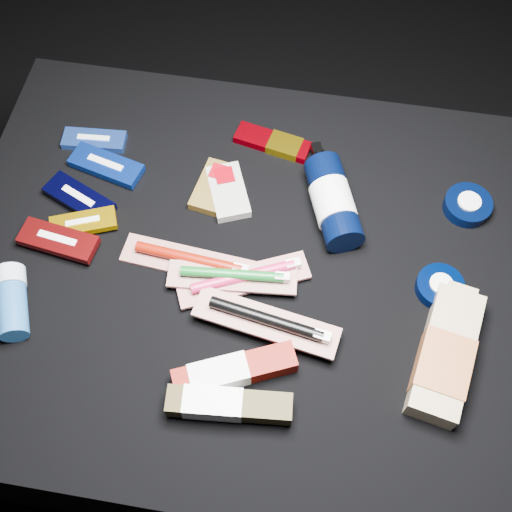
% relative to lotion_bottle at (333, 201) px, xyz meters
% --- Properties ---
extents(ground, '(3.00, 3.00, 0.00)m').
position_rel_lotion_bottle_xyz_m(ground, '(-0.13, -0.13, -0.43)').
color(ground, black).
rests_on(ground, ground).
extents(cloth_table, '(0.98, 0.78, 0.40)m').
position_rel_lotion_bottle_xyz_m(cloth_table, '(-0.13, -0.13, -0.23)').
color(cloth_table, black).
rests_on(cloth_table, ground).
extents(luna_bar_0, '(0.12, 0.05, 0.01)m').
position_rel_lotion_bottle_xyz_m(luna_bar_0, '(-0.44, 0.08, -0.03)').
color(luna_bar_0, blue).
rests_on(luna_bar_0, cloth_table).
extents(luna_bar_1, '(0.14, 0.08, 0.02)m').
position_rel_lotion_bottle_xyz_m(luna_bar_1, '(-0.40, 0.03, -0.02)').
color(luna_bar_1, '#0D32A3').
rests_on(luna_bar_1, cloth_table).
extents(luna_bar_2, '(0.13, 0.09, 0.02)m').
position_rel_lotion_bottle_xyz_m(luna_bar_2, '(-0.43, -0.05, -0.02)').
color(luna_bar_2, black).
rests_on(luna_bar_2, cloth_table).
extents(luna_bar_3, '(0.12, 0.08, 0.01)m').
position_rel_lotion_bottle_xyz_m(luna_bar_3, '(-0.41, -0.10, -0.02)').
color(luna_bar_3, '#CF9B03').
rests_on(luna_bar_3, cloth_table).
extents(luna_bar_4, '(0.13, 0.07, 0.02)m').
position_rel_lotion_bottle_xyz_m(luna_bar_4, '(-0.44, -0.14, -0.02)').
color(luna_bar_4, maroon).
rests_on(luna_bar_4, cloth_table).
extents(clif_bar_0, '(0.07, 0.11, 0.02)m').
position_rel_lotion_bottle_xyz_m(clif_bar_0, '(-0.21, 0.02, -0.02)').
color(clif_bar_0, brown).
rests_on(clif_bar_0, cloth_table).
extents(clif_bar_1, '(0.10, 0.12, 0.02)m').
position_rel_lotion_bottle_xyz_m(clif_bar_1, '(-0.18, 0.01, -0.02)').
color(clif_bar_1, '#A1A19A').
rests_on(clif_bar_1, cloth_table).
extents(power_bar, '(0.14, 0.07, 0.02)m').
position_rel_lotion_bottle_xyz_m(power_bar, '(-0.11, 0.12, -0.02)').
color(power_bar, '#7E0009').
rests_on(power_bar, cloth_table).
extents(lotion_bottle, '(0.12, 0.21, 0.07)m').
position_rel_lotion_bottle_xyz_m(lotion_bottle, '(0.00, 0.00, 0.00)').
color(lotion_bottle, black).
rests_on(lotion_bottle, cloth_table).
extents(cream_tin_upper, '(0.08, 0.08, 0.03)m').
position_rel_lotion_bottle_xyz_m(cream_tin_upper, '(0.23, 0.04, -0.02)').
color(cream_tin_upper, black).
rests_on(cream_tin_upper, cloth_table).
extents(cream_tin_lower, '(0.08, 0.08, 0.02)m').
position_rel_lotion_bottle_xyz_m(cream_tin_lower, '(0.19, -0.12, -0.02)').
color(cream_tin_lower, black).
rests_on(cream_tin_lower, cloth_table).
extents(bodywash_bottle, '(0.11, 0.23, 0.05)m').
position_rel_lotion_bottle_xyz_m(bodywash_bottle, '(0.19, -0.24, -0.01)').
color(bodywash_bottle, tan).
rests_on(bodywash_bottle, cloth_table).
extents(deodorant_stick, '(0.09, 0.12, 0.05)m').
position_rel_lotion_bottle_xyz_m(deodorant_stick, '(-0.47, -0.26, -0.01)').
color(deodorant_stick, '#1E5088').
rests_on(deodorant_stick, cloth_table).
extents(toothbrush_pack_0, '(0.23, 0.07, 0.03)m').
position_rel_lotion_bottle_xyz_m(toothbrush_pack_0, '(-0.22, -0.14, -0.02)').
color(toothbrush_pack_0, '#B3ADA8').
rests_on(toothbrush_pack_0, cloth_table).
extents(toothbrush_pack_1, '(0.22, 0.13, 0.02)m').
position_rel_lotion_bottle_xyz_m(toothbrush_pack_1, '(-0.12, -0.16, -0.02)').
color(toothbrush_pack_1, beige).
rests_on(toothbrush_pack_1, cloth_table).
extents(toothbrush_pack_2, '(0.21, 0.07, 0.02)m').
position_rel_lotion_bottle_xyz_m(toothbrush_pack_2, '(-0.14, -0.16, -0.01)').
color(toothbrush_pack_2, beige).
rests_on(toothbrush_pack_2, cloth_table).
extents(toothbrush_pack_3, '(0.23, 0.09, 0.03)m').
position_rel_lotion_bottle_xyz_m(toothbrush_pack_3, '(-0.07, -0.23, -0.00)').
color(toothbrush_pack_3, '#B5ACA9').
rests_on(toothbrush_pack_3, cloth_table).
extents(toothpaste_carton_red, '(0.18, 0.11, 0.04)m').
position_rel_lotion_bottle_xyz_m(toothpaste_carton_red, '(-0.12, -0.31, -0.02)').
color(toothpaste_carton_red, '#700C05').
rests_on(toothpaste_carton_red, cloth_table).
extents(toothpaste_carton_green, '(0.18, 0.06, 0.04)m').
position_rel_lotion_bottle_xyz_m(toothpaste_carton_green, '(-0.12, -0.36, -0.01)').
color(toothpaste_carton_green, '#30290E').
rests_on(toothpaste_carton_green, cloth_table).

